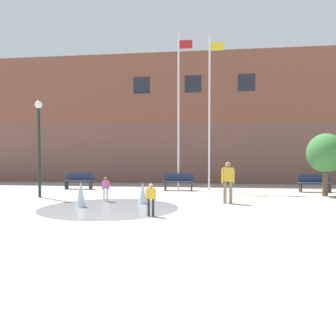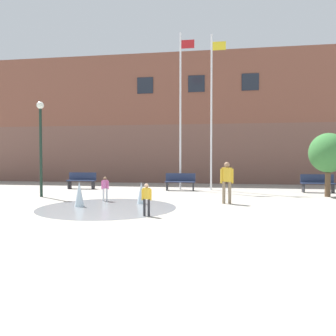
{
  "view_description": "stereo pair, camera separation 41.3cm",
  "coord_description": "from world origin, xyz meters",
  "px_view_note": "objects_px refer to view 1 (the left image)",
  "views": [
    {
      "loc": [
        1.02,
        -6.3,
        1.78
      ],
      "look_at": [
        -0.72,
        7.88,
        1.3
      ],
      "focal_mm": 35.0,
      "sensor_mm": 36.0,
      "label": 1
    },
    {
      "loc": [
        1.43,
        -6.25,
        1.78
      ],
      "look_at": [
        -0.72,
        7.88,
        1.3
      ],
      "focal_mm": 35.0,
      "sensor_mm": 36.0,
      "label": 2
    }
  ],
  "objects_px": {
    "park_bench_left_of_flagpoles": "(79,180)",
    "child_with_pink_shirt": "(106,187)",
    "flagpole_right": "(210,108)",
    "park_bench_center": "(179,181)",
    "child_in_fountain": "(151,197)",
    "lamp_post_left_lane": "(39,135)",
    "park_bench_under_right_flagpole": "(314,183)",
    "adult_near_bench": "(228,179)",
    "flagpole_left": "(179,107)",
    "street_tree_near_building": "(326,153)"
  },
  "relations": [
    {
      "from": "park_bench_left_of_flagpoles",
      "to": "child_with_pink_shirt",
      "type": "bearing_deg",
      "value": -57.44
    },
    {
      "from": "flagpole_right",
      "to": "park_bench_center",
      "type": "bearing_deg",
      "value": -161.36
    },
    {
      "from": "child_in_fountain",
      "to": "flagpole_right",
      "type": "xyz_separation_m",
      "value": [
        1.79,
        8.26,
        3.83
      ]
    },
    {
      "from": "child_in_fountain",
      "to": "lamp_post_left_lane",
      "type": "distance_m",
      "value": 7.28
    },
    {
      "from": "park_bench_left_of_flagpoles",
      "to": "park_bench_under_right_flagpole",
      "type": "height_order",
      "value": "same"
    },
    {
      "from": "park_bench_left_of_flagpoles",
      "to": "flagpole_right",
      "type": "bearing_deg",
      "value": 3.46
    },
    {
      "from": "adult_near_bench",
      "to": "lamp_post_left_lane",
      "type": "height_order",
      "value": "lamp_post_left_lane"
    },
    {
      "from": "adult_near_bench",
      "to": "lamp_post_left_lane",
      "type": "bearing_deg",
      "value": 28.37
    },
    {
      "from": "child_with_pink_shirt",
      "to": "flagpole_left",
      "type": "bearing_deg",
      "value": -16.89
    },
    {
      "from": "flagpole_left",
      "to": "street_tree_near_building",
      "type": "relative_size",
      "value": 2.98
    },
    {
      "from": "park_bench_under_right_flagpole",
      "to": "child_with_pink_shirt",
      "type": "height_order",
      "value": "child_with_pink_shirt"
    },
    {
      "from": "park_bench_center",
      "to": "child_in_fountain",
      "type": "relative_size",
      "value": 1.62
    },
    {
      "from": "adult_near_bench",
      "to": "flagpole_right",
      "type": "relative_size",
      "value": 0.19
    },
    {
      "from": "child_in_fountain",
      "to": "child_with_pink_shirt",
      "type": "relative_size",
      "value": 1.0
    },
    {
      "from": "child_in_fountain",
      "to": "child_with_pink_shirt",
      "type": "height_order",
      "value": "same"
    },
    {
      "from": "park_bench_center",
      "to": "adult_near_bench",
      "type": "xyz_separation_m",
      "value": [
        2.31,
        -4.65,
        0.45
      ]
    },
    {
      "from": "park_bench_center",
      "to": "child_in_fountain",
      "type": "height_order",
      "value": "child_in_fountain"
    },
    {
      "from": "flagpole_right",
      "to": "child_with_pink_shirt",
      "type": "bearing_deg",
      "value": -128.29
    },
    {
      "from": "park_bench_center",
      "to": "adult_near_bench",
      "type": "distance_m",
      "value": 5.21
    },
    {
      "from": "child_with_pink_shirt",
      "to": "flagpole_left",
      "type": "relative_size",
      "value": 0.12
    },
    {
      "from": "child_with_pink_shirt",
      "to": "flagpole_right",
      "type": "xyz_separation_m",
      "value": [
        4.15,
        5.26,
        3.83
      ]
    },
    {
      "from": "park_bench_center",
      "to": "street_tree_near_building",
      "type": "relative_size",
      "value": 0.56
    },
    {
      "from": "flagpole_left",
      "to": "lamp_post_left_lane",
      "type": "distance_m",
      "value": 7.42
    },
    {
      "from": "child_in_fountain",
      "to": "child_with_pink_shirt",
      "type": "distance_m",
      "value": 3.82
    },
    {
      "from": "park_bench_under_right_flagpole",
      "to": "flagpole_left",
      "type": "bearing_deg",
      "value": 175.55
    },
    {
      "from": "park_bench_under_right_flagpole",
      "to": "park_bench_left_of_flagpoles",
      "type": "bearing_deg",
      "value": 179.52
    },
    {
      "from": "park_bench_center",
      "to": "adult_near_bench",
      "type": "relative_size",
      "value": 1.01
    },
    {
      "from": "street_tree_near_building",
      "to": "child_in_fountain",
      "type": "bearing_deg",
      "value": -139.54
    },
    {
      "from": "child_in_fountain",
      "to": "flagpole_right",
      "type": "height_order",
      "value": "flagpole_right"
    },
    {
      "from": "park_bench_under_right_flagpole",
      "to": "lamp_post_left_lane",
      "type": "bearing_deg",
      "value": -163.73
    },
    {
      "from": "park_bench_center",
      "to": "park_bench_under_right_flagpole",
      "type": "height_order",
      "value": "same"
    },
    {
      "from": "child_in_fountain",
      "to": "child_with_pink_shirt",
      "type": "bearing_deg",
      "value": -17.73
    },
    {
      "from": "flagpole_right",
      "to": "adult_near_bench",
      "type": "bearing_deg",
      "value": -82.65
    },
    {
      "from": "child_in_fountain",
      "to": "street_tree_near_building",
      "type": "xyz_separation_m",
      "value": [
        7.0,
        5.97,
        1.37
      ]
    },
    {
      "from": "park_bench_left_of_flagpoles",
      "to": "adult_near_bench",
      "type": "height_order",
      "value": "adult_near_bench"
    },
    {
      "from": "park_bench_under_right_flagpole",
      "to": "child_with_pink_shirt",
      "type": "relative_size",
      "value": 1.62
    },
    {
      "from": "park_bench_center",
      "to": "lamp_post_left_lane",
      "type": "distance_m",
      "value": 7.27
    },
    {
      "from": "lamp_post_left_lane",
      "to": "flagpole_left",
      "type": "bearing_deg",
      "value": 36.34
    },
    {
      "from": "park_bench_left_of_flagpoles",
      "to": "park_bench_under_right_flagpole",
      "type": "xyz_separation_m",
      "value": [
        12.52,
        -0.11,
        0.0
      ]
    },
    {
      "from": "park_bench_under_right_flagpole",
      "to": "adult_near_bench",
      "type": "relative_size",
      "value": 1.01
    },
    {
      "from": "park_bench_left_of_flagpoles",
      "to": "child_in_fountain",
      "type": "xyz_separation_m",
      "value": [
        5.44,
        -7.83,
        0.1
      ]
    },
    {
      "from": "park_bench_left_of_flagpoles",
      "to": "adult_near_bench",
      "type": "distance_m",
      "value": 9.24
    },
    {
      "from": "park_bench_left_of_flagpoles",
      "to": "flagpole_left",
      "type": "bearing_deg",
      "value": 4.5
    },
    {
      "from": "flagpole_left",
      "to": "flagpole_right",
      "type": "height_order",
      "value": "flagpole_left"
    },
    {
      "from": "park_bench_center",
      "to": "adult_near_bench",
      "type": "height_order",
      "value": "adult_near_bench"
    },
    {
      "from": "flagpole_right",
      "to": "street_tree_near_building",
      "type": "height_order",
      "value": "flagpole_right"
    },
    {
      "from": "flagpole_right",
      "to": "flagpole_left",
      "type": "bearing_deg",
      "value": 180.0
    },
    {
      "from": "child_in_fountain",
      "to": "park_bench_left_of_flagpoles",
      "type": "bearing_deg",
      "value": -21.11
    },
    {
      "from": "child_with_pink_shirt",
      "to": "flagpole_right",
      "type": "relative_size",
      "value": 0.12
    },
    {
      "from": "park_bench_center",
      "to": "lamp_post_left_lane",
      "type": "height_order",
      "value": "lamp_post_left_lane"
    }
  ]
}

